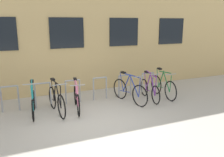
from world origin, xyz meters
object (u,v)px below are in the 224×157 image
Objects in this scene: bicycle_blue at (129,91)px; bicycle_teal at (33,103)px; bicycle_pink at (77,98)px; bicycle_purple at (150,89)px; bicycle_green at (163,86)px; bicycle_black at (57,101)px.

bicycle_blue is 1.12× the size of bicycle_teal.
bicycle_blue is 1.89m from bicycle_pink.
bicycle_green reaches higher than bicycle_purple.
bicycle_teal reaches higher than bicycle_black.
bicycle_blue is 0.82m from bicycle_purple.
bicycle_blue is 1.08× the size of bicycle_purple.
bicycle_black is 3.99m from bicycle_green.
bicycle_black is at bearing -179.45° from bicycle_blue.
bicycle_blue reaches higher than bicycle_pink.
bicycle_pink is at bearing -5.19° from bicycle_teal.
bicycle_teal is (-3.21, 0.13, -0.03)m from bicycle_blue.
bicycle_green is (3.99, 0.09, -0.00)m from bicycle_black.
bicycle_purple reaches higher than bicycle_blue.
bicycle_teal reaches higher than bicycle_pink.
bicycle_pink is at bearing 3.13° from bicycle_black.
bicycle_teal is at bearing 177.93° from bicycle_purple.
bicycle_blue is 2.54m from bicycle_black.
bicycle_blue is at bearing -177.60° from bicycle_green.
bicycle_teal is 4.03m from bicycle_purple.
bicycle_green is at bearing 0.86° from bicycle_pink.
bicycle_pink is at bearing 179.44° from bicycle_purple.
bicycle_black is 0.70m from bicycle_teal.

